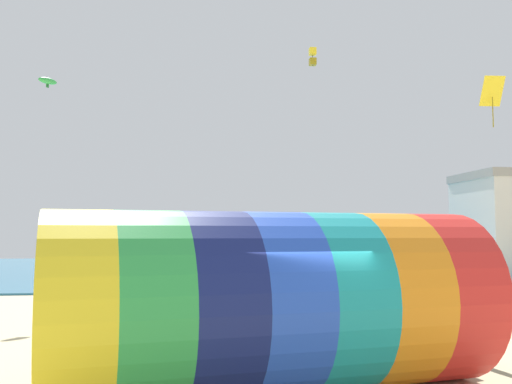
{
  "coord_description": "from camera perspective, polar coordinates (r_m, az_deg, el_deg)",
  "views": [
    {
      "loc": [
        -1.92,
        -9.88,
        2.76
      ],
      "look_at": [
        -0.25,
        2.18,
        3.68
      ],
      "focal_mm": 40.0,
      "sensor_mm": 36.0,
      "label": 1
    }
  ],
  "objects": [
    {
      "name": "kite_yellow_box",
      "position": [
        28.28,
        5.68,
        13.32
      ],
      "size": [
        0.32,
        0.32,
        0.9
      ],
      "color": "yellow"
    },
    {
      "name": "kite_green_parafoil",
      "position": [
        25.48,
        -20.12,
        10.39
      ],
      "size": [
        0.83,
        0.81,
        0.43
      ],
      "color": "green"
    },
    {
      "name": "kite_yellow_diamond",
      "position": [
        18.61,
        22.55,
        9.22
      ],
      "size": [
        0.66,
        0.49,
        1.5
      ],
      "color": "yellow"
    },
    {
      "name": "giant_inflatable_tube",
      "position": [
        10.27,
        1.7,
        -10.88
      ],
      "size": [
        8.19,
        4.49,
        3.17
      ],
      "color": "yellow",
      "rests_on": "ground"
    },
    {
      "name": "cooler_box",
      "position": [
        12.42,
        19.4,
        -16.08
      ],
      "size": [
        0.53,
        0.62,
        0.36
      ],
      "primitive_type": "cube",
      "rotation": [
        0.0,
        0.0,
        1.95
      ],
      "color": "red",
      "rests_on": "ground"
    },
    {
      "name": "sea",
      "position": [
        47.66,
        -5.64,
        -7.55
      ],
      "size": [
        120.0,
        40.0,
        0.1
      ],
      "primitive_type": "cube",
      "color": "teal",
      "rests_on": "ground"
    },
    {
      "name": "kite_handler",
      "position": [
        13.58,
        20.57,
        -12.3
      ],
      "size": [
        0.29,
        0.4,
        1.61
      ],
      "color": "#383D56",
      "rests_on": "ground"
    }
  ]
}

